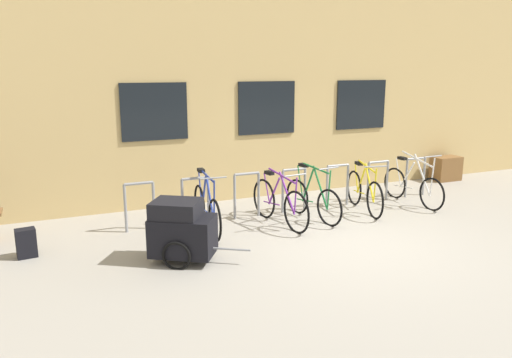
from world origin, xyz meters
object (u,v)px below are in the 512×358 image
bicycle_purple (279,203)px  bike_trailer (182,230)px  backpack (26,243)px  bicycle_green (313,199)px  bicycle_yellow (364,192)px  bicycle_white (413,186)px  bicycle_blue (207,209)px  planter_box (446,168)px

bicycle_purple → bike_trailer: size_ratio=1.30×
backpack → bicycle_green: bearing=-7.1°
bicycle_yellow → bike_trailer: 4.15m
bicycle_white → bike_trailer: bicycle_white is taller
bicycle_white → bicycle_purple: size_ratio=0.98×
bicycle_blue → bicycle_purple: bearing=-7.8°
bicycle_blue → bike_trailer: 1.40m
bicycle_purple → bicycle_blue: bearing=172.2°
bicycle_white → planter_box: bearing=32.0°
bike_trailer → planter_box: size_ratio=1.98×
bicycle_white → bike_trailer: (-5.24, -1.18, 0.09)m
bicycle_yellow → bicycle_green: size_ratio=1.05×
bicycle_yellow → backpack: bicycle_yellow is taller
bike_trailer → bicycle_blue: bearing=57.3°
bicycle_yellow → bike_trailer: (-3.99, -1.13, 0.08)m
bicycle_yellow → planter_box: size_ratio=2.44×
backpack → planter_box: size_ratio=0.63×
bicycle_green → bicycle_purple: 0.73m
bicycle_white → bicycle_yellow: (-1.25, -0.05, 0.01)m
bicycle_green → bike_trailer: (-2.79, -1.06, 0.09)m
bicycle_green → bicycle_white: bearing=2.7°
bicycle_white → planter_box: size_ratio=2.52×
bicycle_yellow → backpack: 6.10m
bicycle_green → backpack: 4.90m
bicycle_white → bike_trailer: bearing=-167.3°
bike_trailer → planter_box: (7.50, 2.59, -0.17)m
bicycle_yellow → bicycle_purple: bicycle_purple is taller
bicycle_blue → backpack: size_ratio=4.01×
bike_trailer → backpack: 2.36m
bicycle_white → bicycle_yellow: 1.25m
bicycle_blue → backpack: bicycle_blue is taller
bicycle_yellow → bicycle_green: bearing=-176.7°
bicycle_yellow → backpack: size_ratio=3.89×
bicycle_white → backpack: bicycle_white is taller
bicycle_yellow → bicycle_green: 1.20m
bicycle_green → planter_box: 4.95m
planter_box → backpack: bearing=-170.9°
bicycle_white → planter_box: (2.26, 1.41, -0.08)m
bicycle_yellow → bike_trailer: bearing=-164.2°
bicycle_yellow → planter_box: bicycle_yellow is taller
bicycle_yellow → bike_trailer: bicycle_yellow is taller
bicycle_purple → planter_box: bicycle_purple is taller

